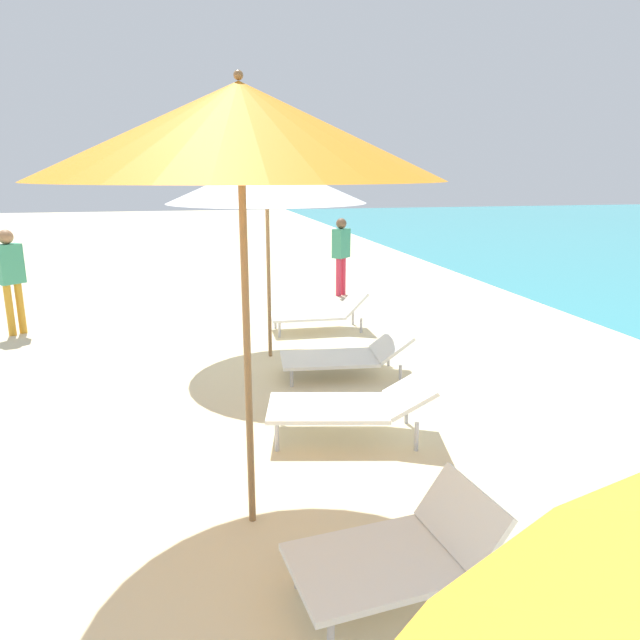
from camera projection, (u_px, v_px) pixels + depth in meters
umbrella_second at (240, 132)px, 3.56m from camera, size 2.53×2.53×3.04m
lounger_second_shoreside at (352, 404)px, 5.48m from camera, size 1.65×1.01×0.58m
lounger_second_inland at (400, 551)px, 3.37m from camera, size 1.24×0.81×0.63m
umbrella_farthest at (267, 181)px, 7.41m from camera, size 2.56×2.56×2.67m
lounger_farthest_shoreside at (321, 312)px, 9.19m from camera, size 1.51×0.66×0.64m
lounger_farthest_inland at (347, 354)px, 7.15m from camera, size 1.63×0.85×0.56m
person_walking_near at (341, 249)px, 11.70m from camera, size 0.41×0.41×1.56m
person_walking_far at (10, 272)px, 8.82m from camera, size 0.41×0.41×1.62m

